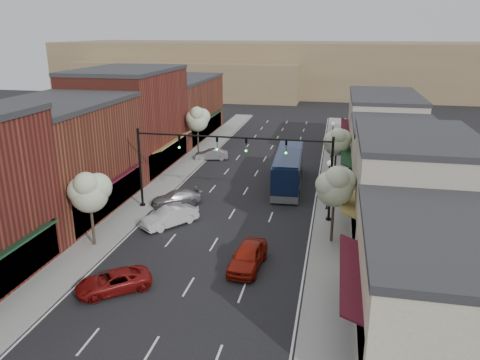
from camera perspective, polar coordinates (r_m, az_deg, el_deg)
The scene contains 28 objects.
ground at distance 32.45m, azimuth -4.13°, elevation -9.34°, with size 160.00×160.00×0.00m, color black.
sidewalk_left at distance 51.24m, azimuth -7.59°, elevation 0.97°, with size 2.80×73.00×0.15m, color gray.
sidewalk_right at distance 48.51m, azimuth 11.51°, elevation -0.20°, with size 2.80×73.00×0.15m, color gray.
curb_left at distance 50.80m, azimuth -6.10°, elevation 0.88°, with size 0.25×73.00×0.17m, color gray.
curb_right at distance 48.52m, azimuth 9.86°, elevation -0.10°, with size 0.25×73.00×0.17m, color gray.
bldg_left_midnear at distance 41.70m, azimuth -21.13°, elevation 2.54°, with size 10.14×14.10×9.40m.
bldg_left_midfar at distance 53.52m, azimuth -13.26°, elevation 7.25°, with size 10.14×14.10×10.90m.
bldg_left_far at distance 68.35m, azimuth -7.58°, elevation 8.72°, with size 10.14×18.10×8.40m.
bldg_right_near at distance 25.37m, azimuth 23.44°, elevation -11.67°, with size 9.14×12.10×5.90m.
bldg_right_midnear at distance 35.87m, azimuth 20.14°, elevation -0.96°, with size 9.14×12.10×7.90m.
bldg_right_midfar at distance 47.50m, azimuth 18.13°, elevation 2.76°, with size 9.14×12.10×6.40m.
bldg_right_far at distance 61.01m, azimuth 16.91°, elevation 6.54°, with size 9.14×16.10×7.40m.
hill_far at distance 118.33m, azimuth 7.99°, elevation 13.39°, with size 120.00×30.00×12.00m, color #7A6647.
hill_near at distance 111.31m, azimuth -5.76°, elevation 12.17°, with size 50.00×20.00×8.00m, color #7A6647.
signal_mast_right at distance 37.22m, azimuth 7.45°, elevation 1.82°, with size 8.22×0.46×7.00m.
signal_mast_left at distance 39.59m, azimuth -8.99°, elevation 2.72°, with size 8.22×0.46×7.00m.
tree_right_near at distance 33.31m, azimuth 11.55°, elevation -0.63°, with size 2.85×2.65×5.95m.
tree_right_far at distance 48.87m, azimuth 11.75°, elevation 4.68°, with size 2.85×2.65×5.43m.
tree_left_near at distance 33.83m, azimuth -17.90°, elevation -1.27°, with size 2.85×2.65×5.69m.
tree_left_far at distance 57.02m, azimuth -5.19°, elevation 7.46°, with size 2.85×2.65×6.13m.
lamp_post_near at distance 40.00m, azimuth 10.76°, elevation 0.37°, with size 0.44×0.44×4.44m.
lamp_post_far at distance 56.95m, azimuth 11.22°, elevation 5.54°, with size 0.44×0.44×4.44m.
coach_bus at distance 46.26m, azimuth 5.91°, elevation 1.44°, with size 3.01×11.48×3.48m.
red_hatchback at distance 30.72m, azimuth 0.97°, elevation -9.27°, with size 1.88×4.67×1.59m, color maroon.
parked_car_a at distance 29.23m, azimuth -15.20°, elevation -11.87°, with size 2.03×4.41×1.23m, color maroon.
parked_car_b at distance 37.39m, azimuth -8.57°, elevation -4.42°, with size 1.61×4.62×1.52m, color beige.
parked_car_c at distance 41.71m, azimuth -7.80°, elevation -2.17°, with size 1.80×4.44×1.29m, color gray.
parked_car_e at distance 55.89m, azimuth -3.50°, elevation 3.12°, with size 1.36×3.89×1.28m, color #999A9F.
Camera 1 is at (8.11, -27.72, 14.78)m, focal length 35.00 mm.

